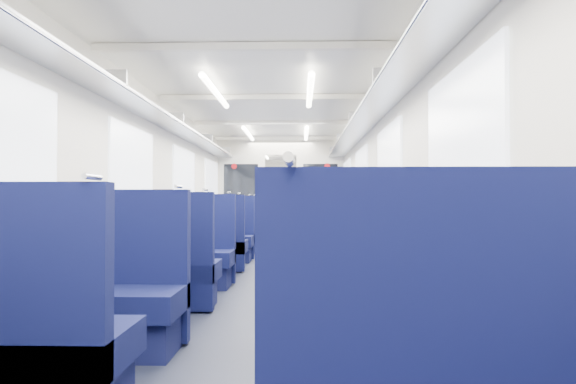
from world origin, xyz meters
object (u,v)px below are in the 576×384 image
object	(u,v)px
seat_20	(250,226)
seat_21	(316,226)
seat_4	(10,352)
seat_7	(360,300)
bulkhead	(281,190)
seat_14	(223,240)
seat_19	(319,231)
end_door	(288,200)
seat_6	(110,299)
seat_10	(191,257)
seat_23	(315,224)
seat_17	(322,236)
seat_5	(388,347)
seat_18	(241,231)
seat_13	(329,248)
seat_8	(163,272)
seat_15	(325,241)
seat_16	(233,235)
seat_12	(211,247)
seat_22	(255,224)
seat_11	(334,257)
seat_9	(343,271)

from	to	relation	value
seat_20	seat_21	xyz separation A→B (m)	(1.66, 0.10, 0.00)
seat_4	seat_7	world-z (taller)	same
bulkhead	seat_14	size ratio (longest dim) A/B	2.53
seat_14	seat_19	world-z (taller)	same
end_door	seat_4	world-z (taller)	end_door
seat_6	seat_7	distance (m)	1.66
seat_10	seat_23	xyz separation A→B (m)	(1.66, 7.83, 0.00)
seat_17	seat_5	bearing A→B (deg)	-90.00
end_door	seat_4	distance (m)	14.96
seat_18	seat_21	world-z (taller)	same
seat_10	seat_13	xyz separation A→B (m)	(1.66, 1.07, 0.00)
seat_14	seat_23	size ratio (longest dim) A/B	1.00
seat_18	seat_8	bearing A→B (deg)	-90.00
seat_7	seat_20	xyz separation A→B (m)	(-1.66, 8.92, 0.00)
seat_20	seat_23	distance (m)	2.09
seat_5	seat_23	world-z (taller)	same
seat_8	seat_15	xyz separation A→B (m)	(1.66, 3.42, 0.00)
seat_10	seat_16	size ratio (longest dim) A/B	1.00
end_door	seat_15	distance (m)	9.24
seat_12	seat_17	xyz separation A→B (m)	(1.66, 2.16, 0.00)
seat_8	seat_21	world-z (taller)	same
seat_5	seat_15	size ratio (longest dim) A/B	1.00
end_door	seat_12	xyz separation A→B (m)	(-0.83, -10.24, -0.66)
seat_12	seat_20	distance (m)	5.34
bulkhead	seat_6	world-z (taller)	bulkhead
bulkhead	seat_4	world-z (taller)	bulkhead
seat_4	seat_13	xyz separation A→B (m)	(1.66, 4.54, 0.00)
seat_15	seat_21	world-z (taller)	same
seat_13	seat_21	bearing A→B (deg)	90.00
seat_22	seat_16	bearing A→B (deg)	-90.00
seat_5	seat_11	bearing A→B (deg)	90.00
seat_16	seat_18	size ratio (longest dim) A/B	1.00
end_door	seat_22	xyz separation A→B (m)	(-0.83, -3.56, -0.66)
seat_8	seat_11	distance (m)	2.05
seat_9	seat_22	xyz separation A→B (m)	(-1.66, 8.95, 0.00)
seat_11	seat_17	bearing A→B (deg)	90.00
seat_4	seat_12	xyz separation A→B (m)	(0.00, 4.69, 0.00)
seat_6	seat_19	bearing A→B (deg)	76.77
seat_10	seat_21	world-z (taller)	same
seat_4	seat_17	xyz separation A→B (m)	(1.66, 6.85, 0.00)
seat_9	seat_20	size ratio (longest dim) A/B	1.00
seat_13	seat_16	size ratio (longest dim) A/B	1.00
seat_8	seat_13	world-z (taller)	same
seat_14	seat_19	bearing A→B (deg)	55.13
end_door	seat_23	world-z (taller)	end_door
seat_9	seat_17	distance (m)	4.43
seat_13	seat_19	world-z (taller)	same
seat_19	seat_6	bearing A→B (deg)	-103.23
seat_7	seat_23	world-z (taller)	same
seat_12	seat_18	size ratio (longest dim) A/B	1.00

